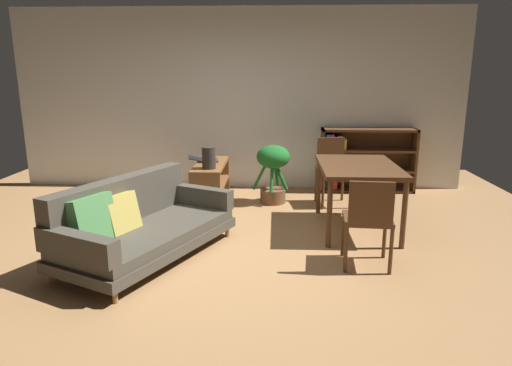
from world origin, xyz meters
The scene contains 11 objects.
ground_plane centered at (0.00, 0.00, 0.00)m, with size 8.16×8.16×0.00m, color #A87A4C.
back_wall_panel centered at (0.00, 2.70, 1.35)m, with size 6.80×0.10×2.70m, color silver.
fabric_couch centered at (-0.77, -0.16, 0.34)m, with size 1.57×2.03×0.76m.
media_console centered at (-0.32, 1.65, 0.29)m, with size 0.39×1.11×0.57m.
open_laptop centered at (-0.41, 1.82, 0.59)m, with size 0.45×0.35×0.07m.
desk_speaker centered at (-0.29, 1.32, 0.71)m, with size 0.17×0.17×0.28m.
potted_floor_plant centered at (0.53, 1.78, 0.50)m, with size 0.51×0.52×0.81m.
dining_table centered at (1.49, 0.73, 0.68)m, with size 0.85×1.27×0.76m.
dining_chair_near centered at (1.40, -0.34, 0.49)m, with size 0.46×0.44×0.85m.
dining_chair_far centered at (1.34, 1.78, 0.52)m, with size 0.47×0.48×0.90m.
bookshelf centered at (1.86, 2.52, 0.48)m, with size 1.40×0.33×0.95m.
Camera 1 is at (0.55, -4.28, 1.77)m, focal length 31.76 mm.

